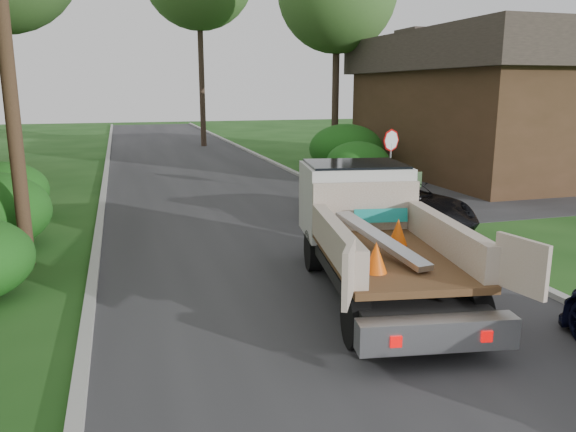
% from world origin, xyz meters
% --- Properties ---
extents(ground, '(120.00, 120.00, 0.00)m').
position_xyz_m(ground, '(0.00, 0.00, 0.00)').
color(ground, '#184212').
rests_on(ground, ground).
extents(road, '(8.00, 90.00, 0.02)m').
position_xyz_m(road, '(0.00, 10.00, 0.00)').
color(road, '#28282B').
rests_on(road, ground).
extents(side_street, '(16.00, 7.00, 0.02)m').
position_xyz_m(side_street, '(12.00, 9.00, 0.01)').
color(side_street, '#28282B').
rests_on(side_street, ground).
extents(curb_left, '(0.20, 90.00, 0.12)m').
position_xyz_m(curb_left, '(-4.10, 10.00, 0.06)').
color(curb_left, '#9E9E99').
rests_on(curb_left, ground).
extents(curb_right, '(0.20, 90.00, 0.12)m').
position_xyz_m(curb_right, '(4.10, 10.00, 0.06)').
color(curb_right, '#9E9E99').
rests_on(curb_right, ground).
extents(stop_sign, '(0.71, 0.32, 2.48)m').
position_xyz_m(stop_sign, '(5.20, 9.00, 1.78)').
color(stop_sign, slate).
rests_on(stop_sign, ground).
extents(utility_pole, '(2.42, 1.25, 10.00)m').
position_xyz_m(utility_pole, '(-5.48, 4.98, 5.17)').
color(utility_pole, '#382619').
rests_on(utility_pole, ground).
extents(house_right, '(9.72, 12.96, 6.20)m').
position_xyz_m(house_right, '(13.00, 14.00, 3.16)').
color(house_right, '#3C2918').
rests_on(house_right, ground).
extents(hedge_left_c, '(2.60, 2.60, 1.70)m').
position_xyz_m(hedge_left_c, '(-6.80, 10.00, 0.85)').
color(hedge_left_c, '#184911').
rests_on(hedge_left_c, ground).
extents(hedge_right_a, '(2.60, 2.60, 1.70)m').
position_xyz_m(hedge_right_a, '(5.80, 13.00, 0.85)').
color(hedge_right_a, '#184911').
rests_on(hedge_right_a, ground).
extents(hedge_right_b, '(3.38, 3.38, 2.21)m').
position_xyz_m(hedge_right_b, '(6.50, 16.00, 1.10)').
color(hedge_right_b, '#184911').
rests_on(hedge_right_b, ground).
extents(flatbed_truck, '(3.38, 6.23, 2.24)m').
position_xyz_m(flatbed_truck, '(1.14, 1.91, 1.22)').
color(flatbed_truck, black).
rests_on(flatbed_truck, ground).
extents(black_pickup, '(3.33, 5.72, 1.50)m').
position_xyz_m(black_pickup, '(3.49, 5.73, 0.75)').
color(black_pickup, black).
rests_on(black_pickup, ground).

